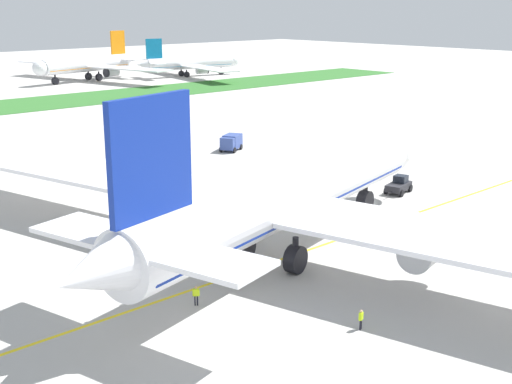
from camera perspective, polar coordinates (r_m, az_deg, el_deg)
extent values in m
plane|color=#ADAAA5|center=(64.18, -1.00, -5.87)|extent=(600.00, 600.00, 0.00)
cube|color=yellow|center=(62.90, 0.13, -6.32)|extent=(280.00, 0.36, 0.01)
cylinder|color=white|center=(64.15, 2.83, -0.19)|extent=(44.52, 15.70, 5.38)
cube|color=navy|center=(64.41, 2.82, -1.00)|extent=(42.69, 14.86, 0.65)
sphere|color=white|center=(84.81, 11.18, 3.40)|extent=(5.11, 5.11, 5.11)
cone|color=white|center=(45.79, -13.50, -6.60)|extent=(6.83, 5.84, 4.58)
cube|color=navy|center=(47.88, -8.75, 2.89)|extent=(7.91, 2.41, 8.61)
cube|color=white|center=(52.63, -13.47, -3.22)|extent=(6.78, 9.52, 0.38)
cube|color=white|center=(45.65, -4.17, -5.72)|extent=(6.78, 9.52, 0.38)
cube|color=white|center=(76.62, -12.76, 1.51)|extent=(18.94, 41.23, 0.43)
cylinder|color=#B7BABF|center=(71.88, -6.95, -0.47)|extent=(5.67, 4.08, 2.96)
cylinder|color=black|center=(73.76, -5.66, -0.02)|extent=(1.16, 3.13, 3.11)
cylinder|color=#B7BABF|center=(58.49, 13.93, -4.57)|extent=(5.67, 4.08, 2.96)
cylinder|color=black|center=(60.78, 14.78, -3.87)|extent=(1.16, 3.13, 3.11)
cylinder|color=black|center=(79.59, 9.12, -0.06)|extent=(0.56, 0.56, 2.09)
cylinder|color=black|center=(79.88, 9.08, -0.78)|extent=(2.76, 1.72, 2.56)
cylinder|color=black|center=(63.89, -1.05, -3.75)|extent=(0.56, 0.56, 2.09)
cylinder|color=black|center=(64.24, -1.04, -4.63)|extent=(2.76, 1.72, 2.56)
cylinder|color=black|center=(61.01, 3.32, -4.72)|extent=(0.56, 0.56, 2.09)
cylinder|color=black|center=(61.37, 3.30, -5.63)|extent=(2.76, 1.72, 2.56)
cube|color=black|center=(83.94, 10.99, 3.75)|extent=(2.78, 4.37, 0.97)
sphere|color=black|center=(52.62, -9.28, -3.36)|extent=(0.38, 0.38, 0.38)
sphere|color=black|center=(55.26, -6.62, -2.34)|extent=(0.38, 0.38, 0.38)
sphere|color=black|center=(58.03, -4.22, -1.41)|extent=(0.38, 0.38, 0.38)
sphere|color=black|center=(60.90, -2.04, -0.56)|extent=(0.38, 0.38, 0.38)
sphere|color=black|center=(63.86, -0.06, 0.21)|extent=(0.38, 0.38, 0.38)
sphere|color=black|center=(66.91, 1.74, 0.91)|extent=(0.38, 0.38, 0.38)
sphere|color=black|center=(70.02, 3.38, 1.55)|extent=(0.38, 0.38, 0.38)
sphere|color=black|center=(73.19, 4.88, 2.13)|extent=(0.38, 0.38, 0.38)
sphere|color=black|center=(76.42, 6.26, 2.66)|extent=(0.38, 0.38, 0.38)
sphere|color=black|center=(79.69, 7.53, 3.15)|extent=(0.38, 0.38, 0.38)
cube|color=#26262B|center=(88.88, 11.82, 0.47)|extent=(4.52, 2.97, 0.83)
cube|color=black|center=(89.23, 12.01, 1.09)|extent=(1.82, 1.87, 0.90)
cylinder|color=black|center=(86.28, 11.06, -0.12)|extent=(1.78, 0.54, 0.12)
cylinder|color=black|center=(87.31, 12.06, -0.10)|extent=(0.96, 0.55, 0.90)
cylinder|color=black|center=(88.06, 10.83, 0.10)|extent=(0.96, 0.55, 0.90)
cylinder|color=black|center=(89.93, 12.77, 0.31)|extent=(0.96, 0.55, 0.90)
cylinder|color=black|center=(90.66, 11.56, 0.50)|extent=(0.96, 0.55, 0.90)
cylinder|color=black|center=(55.43, -5.12, -9.03)|extent=(0.12, 0.12, 0.84)
cylinder|color=#BFE519|center=(55.15, -5.29, -8.38)|extent=(0.10, 0.10, 0.53)
cylinder|color=black|center=(55.42, -4.92, -9.02)|extent=(0.12, 0.12, 0.84)
cylinder|color=#BFE519|center=(55.14, -4.78, -8.37)|extent=(0.10, 0.10, 0.53)
cube|color=#BFE519|center=(55.13, -5.04, -8.35)|extent=(0.50, 0.46, 0.59)
sphere|color=tan|center=(54.97, -5.05, -7.95)|extent=(0.23, 0.23, 0.23)
cylinder|color=black|center=(65.56, 20.07, -5.98)|extent=(0.12, 0.12, 0.85)
cylinder|color=#BFE519|center=(65.30, 20.00, -5.41)|extent=(0.10, 0.10, 0.54)
cylinder|color=black|center=(65.59, 20.24, -5.99)|extent=(0.12, 0.12, 0.85)
cylinder|color=#BFE519|center=(65.37, 20.43, -5.43)|extent=(0.10, 0.10, 0.54)
cube|color=#BFE519|center=(65.32, 20.21, -5.39)|extent=(0.45, 0.51, 0.60)
sphere|color=brown|center=(65.18, 20.25, -5.04)|extent=(0.23, 0.23, 0.23)
cylinder|color=black|center=(52.10, 8.78, -10.85)|extent=(0.12, 0.12, 0.80)
cylinder|color=#BFE519|center=(51.93, 8.86, -10.14)|extent=(0.09, 0.09, 0.51)
cylinder|color=black|center=(51.94, 8.70, -10.93)|extent=(0.12, 0.12, 0.80)
cylinder|color=#BFE519|center=(51.53, 8.67, -10.34)|extent=(0.09, 0.09, 0.51)
cube|color=#BFE519|center=(51.72, 8.77, -10.21)|extent=(0.47, 0.35, 0.57)
sphere|color=tan|center=(51.55, 8.79, -9.81)|extent=(0.22, 0.22, 0.22)
cube|color=#33478C|center=(112.88, -1.99, 4.29)|extent=(4.03, 3.65, 2.13)
cube|color=#33478C|center=(110.97, -2.39, 4.05)|extent=(2.21, 2.62, 1.98)
cube|color=#263347|center=(110.36, -2.51, 4.19)|extent=(1.01, 1.81, 0.87)
cylinder|color=black|center=(110.74, -1.81, 3.51)|extent=(0.94, 0.69, 0.90)
cylinder|color=black|center=(111.62, -2.95, 3.59)|extent=(0.94, 0.69, 0.90)
cylinder|color=black|center=(113.42, -1.27, 3.80)|extent=(0.94, 0.69, 0.90)
cylinder|color=black|center=(114.27, -2.39, 3.87)|extent=(0.94, 0.69, 0.90)
cylinder|color=white|center=(222.83, -13.99, 10.33)|extent=(32.94, 11.54, 4.67)
cube|color=orange|center=(222.90, -13.98, 10.12)|extent=(31.59, 10.89, 0.56)
sphere|color=white|center=(211.73, -17.62, 9.82)|extent=(4.43, 4.43, 4.43)
cone|color=white|center=(235.27, -10.56, 10.85)|extent=(5.86, 4.97, 3.97)
cube|color=orange|center=(231.65, -11.48, 12.16)|extent=(5.85, 1.71, 7.46)
cube|color=white|center=(229.09, -10.47, 10.83)|extent=(5.11, 8.06, 0.33)
cube|color=white|center=(235.82, -12.09, 10.87)|extent=(5.11, 8.06, 0.33)
cube|color=white|center=(211.49, -10.55, 10.11)|extent=(13.31, 30.29, 0.37)
cube|color=white|center=(236.99, -16.44, 10.30)|extent=(13.31, 30.29, 0.37)
cylinder|color=#B7BABF|center=(215.71, -11.97, 9.76)|extent=(4.88, 3.45, 2.57)
cylinder|color=black|center=(214.22, -12.41, 9.70)|extent=(0.95, 2.71, 2.69)
cylinder|color=#B7BABF|center=(231.36, -15.56, 9.90)|extent=(4.88, 3.45, 2.57)
cylinder|color=black|center=(229.96, -15.99, 9.84)|extent=(0.95, 2.71, 2.69)
cylinder|color=black|center=(215.21, -16.45, 9.13)|extent=(0.49, 0.49, 1.81)
cylinder|color=black|center=(215.31, -16.43, 8.89)|extent=(2.38, 1.45, 2.22)
cylinder|color=black|center=(223.01, -13.00, 9.56)|extent=(0.49, 0.49, 1.81)
cylinder|color=black|center=(223.10, -12.99, 9.33)|extent=(2.38, 1.45, 2.22)
cylinder|color=black|center=(226.67, -13.85, 9.59)|extent=(0.49, 0.49, 1.81)
cylinder|color=black|center=(226.75, -13.83, 9.37)|extent=(2.38, 1.45, 2.22)
cylinder|color=white|center=(232.00, -5.51, 10.68)|extent=(30.87, 9.56, 3.93)
cube|color=#0C6B9E|center=(232.06, -5.50, 10.52)|extent=(29.61, 9.02, 0.47)
sphere|color=white|center=(239.71, -1.93, 10.90)|extent=(3.73, 3.73, 3.73)
cone|color=white|center=(224.95, -9.48, 10.48)|extent=(4.86, 4.08, 3.34)
cube|color=#0C6B9E|center=(226.24, -8.53, 11.77)|extent=(5.50, 1.41, 6.28)
cube|color=white|center=(229.92, -9.02, 10.67)|extent=(4.48, 6.80, 0.27)
cube|color=white|center=(222.73, -8.22, 10.56)|extent=(4.48, 6.80, 0.27)
cube|color=white|center=(245.60, -7.50, 10.77)|extent=(11.76, 28.38, 0.31)
cube|color=white|center=(217.36, -3.99, 10.27)|extent=(11.76, 28.38, 0.31)
cylinder|color=#B7BABF|center=(240.46, -6.66, 10.42)|extent=(4.07, 2.81, 2.16)
cylinder|color=black|center=(241.25, -6.25, 10.44)|extent=(0.74, 2.29, 2.27)
cylinder|color=#B7BABF|center=(223.37, -4.53, 10.09)|extent=(4.07, 2.81, 2.16)
cylinder|color=black|center=(224.23, -4.10, 10.12)|extent=(0.74, 2.29, 2.27)
cylinder|color=black|center=(237.61, -2.93, 10.19)|extent=(0.41, 0.41, 1.52)
cylinder|color=black|center=(237.68, -2.93, 10.00)|extent=(1.99, 1.17, 1.86)
cylinder|color=black|center=(233.02, -6.27, 10.01)|extent=(0.41, 0.41, 1.52)
cylinder|color=black|center=(233.09, -6.26, 9.83)|extent=(1.99, 1.17, 1.86)
cylinder|color=black|center=(229.32, -5.81, 9.94)|extent=(0.41, 0.41, 1.52)
cylinder|color=black|center=(229.39, -5.81, 9.75)|extent=(1.99, 1.17, 1.86)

